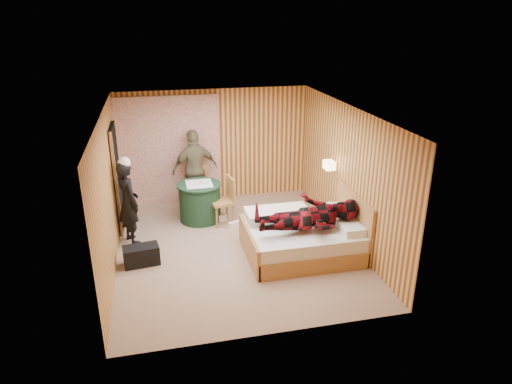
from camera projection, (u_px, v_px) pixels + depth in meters
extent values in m
cube|color=tan|center=(236.00, 247.00, 8.37)|extent=(4.20, 5.00, 0.01)
cube|color=white|center=(233.00, 112.00, 7.45)|extent=(4.20, 5.00, 0.01)
cube|color=#F3BE5D|center=(214.00, 145.00, 10.18)|extent=(4.20, 0.02, 2.50)
cube|color=#F3BE5D|center=(109.00, 193.00, 7.47)|extent=(0.02, 5.00, 2.50)
cube|color=#F3BE5D|center=(347.00, 174.00, 8.34)|extent=(0.02, 5.00, 2.50)
cube|color=white|center=(169.00, 151.00, 9.93)|extent=(2.20, 0.08, 2.40)
cube|color=black|center=(117.00, 178.00, 8.83)|extent=(0.06, 0.90, 2.05)
cylinder|color=gold|center=(333.00, 165.00, 8.71)|extent=(0.18, 0.04, 0.04)
cube|color=#FFE8B2|center=(329.00, 165.00, 8.70)|extent=(0.18, 0.24, 0.16)
cube|color=tan|center=(301.00, 246.00, 8.11)|extent=(1.91, 1.52, 0.29)
cube|color=white|center=(302.00, 233.00, 8.01)|extent=(1.85, 1.47, 0.24)
cube|color=tan|center=(249.00, 245.00, 7.86)|extent=(0.06, 1.52, 0.53)
cube|color=tan|center=(353.00, 221.00, 8.17)|extent=(0.06, 1.52, 1.05)
cube|color=white|center=(350.00, 228.00, 7.77)|extent=(0.36, 0.52, 0.13)
cube|color=white|center=(334.00, 211.00, 8.42)|extent=(0.36, 0.52, 0.13)
cube|color=white|center=(277.00, 214.00, 8.26)|extent=(1.14, 0.57, 0.17)
cube|color=tan|center=(331.00, 222.00, 8.75)|extent=(0.38, 0.53, 0.53)
cube|color=tan|center=(331.00, 214.00, 8.69)|extent=(0.40, 0.55, 0.03)
cylinder|color=#1B3C22|center=(200.00, 202.00, 9.35)|extent=(0.84, 0.84, 0.76)
cylinder|color=#1B3C22|center=(199.00, 185.00, 9.21)|extent=(0.90, 0.90, 0.03)
cube|color=white|center=(199.00, 184.00, 9.20)|extent=(0.69, 0.69, 0.01)
cube|color=tan|center=(197.00, 189.00, 9.89)|extent=(0.55, 0.55, 0.05)
cube|color=tan|center=(199.00, 175.00, 9.98)|extent=(0.40, 0.20, 0.46)
cylinder|color=tan|center=(187.00, 201.00, 9.85)|extent=(0.04, 0.04, 0.43)
cylinder|color=tan|center=(207.00, 196.00, 10.11)|extent=(0.04, 0.04, 0.43)
cube|color=tan|center=(222.00, 202.00, 9.15)|extent=(0.52, 0.52, 0.05)
cube|color=tan|center=(231.00, 188.00, 9.14)|extent=(0.13, 0.44, 0.48)
cylinder|color=tan|center=(211.00, 211.00, 9.33)|extent=(0.04, 0.04, 0.45)
cylinder|color=tan|center=(233.00, 215.00, 9.16)|extent=(0.04, 0.04, 0.45)
cube|color=black|center=(141.00, 255.00, 7.74)|extent=(0.63, 0.39, 0.34)
cube|color=white|center=(219.00, 218.00, 9.40)|extent=(0.32, 0.19, 0.13)
cube|color=white|center=(235.00, 224.00, 9.15)|extent=(0.26, 0.18, 0.11)
imported|color=black|center=(129.00, 203.00, 8.29)|extent=(0.58, 0.68, 1.57)
imported|color=#736A4C|center=(195.00, 169.00, 9.86)|extent=(1.08, 0.66, 1.72)
imported|color=maroon|center=(310.00, 208.00, 7.64)|extent=(0.86, 0.67, 1.77)
imported|color=white|center=(333.00, 210.00, 8.60)|extent=(0.23, 0.26, 0.02)
imported|color=white|center=(333.00, 209.00, 8.60)|extent=(0.19, 0.24, 0.02)
imported|color=white|center=(329.00, 205.00, 8.75)|extent=(0.12, 0.12, 0.09)
imported|color=white|center=(204.00, 182.00, 9.15)|extent=(0.16, 0.16, 0.10)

